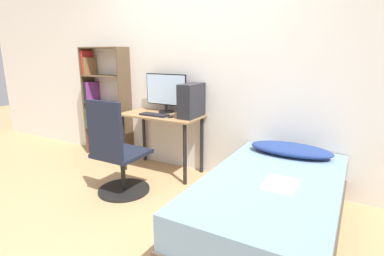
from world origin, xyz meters
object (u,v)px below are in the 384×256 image
at_px(office_chair, 118,160).
at_px(pc_tower, 191,101).
at_px(keyboard, 154,115).
at_px(monitor, 166,91).
at_px(bookshelf, 101,103).
at_px(bed, 270,206).

relative_size(office_chair, pc_tower, 2.63).
bearing_deg(office_chair, keyboard, 89.79).
relative_size(office_chair, keyboard, 2.84).
xyz_separation_m(monitor, keyboard, (-0.01, -0.25, -0.26)).
height_order(bookshelf, monitor, bookshelf).
bearing_deg(pc_tower, bed, -32.01).
bearing_deg(bookshelf, monitor, 0.67).
bearing_deg(monitor, bed, -27.53).
relative_size(office_chair, bed, 0.55).
distance_m(bookshelf, bed, 2.88).
xyz_separation_m(bed, keyboard, (-1.60, 0.58, 0.51)).
distance_m(bookshelf, monitor, 1.15).
xyz_separation_m(bookshelf, bed, (2.71, -0.82, -0.54)).
height_order(bookshelf, office_chair, bookshelf).
bearing_deg(monitor, office_chair, -90.59).
xyz_separation_m(office_chair, keyboard, (0.00, 0.66, 0.36)).
bearing_deg(pc_tower, keyboard, -161.31).
distance_m(monitor, pc_tower, 0.44).
relative_size(keyboard, pc_tower, 0.93).
distance_m(keyboard, pc_tower, 0.49).
relative_size(bookshelf, keyboard, 4.27).
relative_size(bookshelf, monitor, 2.65).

